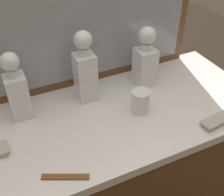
# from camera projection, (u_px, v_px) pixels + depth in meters

# --- Properties ---
(dresser) EXTENTS (1.26, 0.56, 0.94)m
(dresser) POSITION_uv_depth(u_px,v_px,m) (112.00, 185.00, 1.41)
(dresser) COLOR brown
(dresser) RESTS_ON ground_plane
(dresser_mirror) EXTENTS (1.01, 0.03, 0.56)m
(dresser_mirror) POSITION_uv_depth(u_px,v_px,m) (85.00, 23.00, 1.14)
(dresser_mirror) COLOR brown
(dresser_mirror) RESTS_ON dresser
(crystal_decanter_rear) EXTENTS (0.08, 0.08, 0.27)m
(crystal_decanter_rear) POSITION_uv_depth(u_px,v_px,m) (145.00, 63.00, 1.22)
(crystal_decanter_rear) COLOR white
(crystal_decanter_rear) RESTS_ON dresser
(crystal_decanter_right) EXTENTS (0.08, 0.08, 0.30)m
(crystal_decanter_right) POSITION_uv_depth(u_px,v_px,m) (85.00, 73.00, 1.13)
(crystal_decanter_right) COLOR white
(crystal_decanter_right) RESTS_ON dresser
(crystal_decanter_center) EXTENTS (0.08, 0.08, 0.28)m
(crystal_decanter_center) POSITION_uv_depth(u_px,v_px,m) (17.00, 92.00, 1.05)
(crystal_decanter_center) COLOR white
(crystal_decanter_center) RESTS_ON dresser
(crystal_tumbler_front) EXTENTS (0.07, 0.07, 0.09)m
(crystal_tumbler_front) POSITION_uv_depth(u_px,v_px,m) (140.00, 102.00, 1.11)
(crystal_tumbler_front) COLOR white
(crystal_tumbler_front) RESTS_ON dresser
(silver_brush_far_left) EXTENTS (0.15, 0.06, 0.02)m
(silver_brush_far_left) POSITION_uv_depth(u_px,v_px,m) (218.00, 121.00, 1.07)
(silver_brush_far_left) COLOR #B7A88C
(silver_brush_far_left) RESTS_ON dresser
(tortoiseshell_comb) EXTENTS (0.14, 0.08, 0.01)m
(tortoiseshell_comb) POSITION_uv_depth(u_px,v_px,m) (65.00, 177.00, 0.88)
(tortoiseshell_comb) COLOR brown
(tortoiseshell_comb) RESTS_ON dresser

